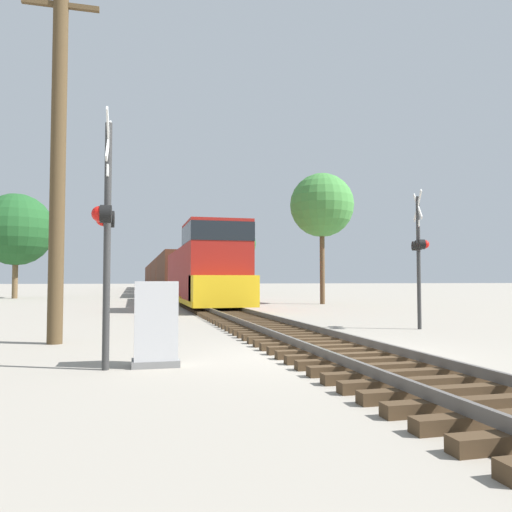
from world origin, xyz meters
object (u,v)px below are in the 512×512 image
(relay_cabinet, at_px, (156,324))
(tree_deep_background, at_px, (237,244))
(freight_train, at_px, (165,276))
(crossing_signal_near, at_px, (106,224))
(crossing_signal_far, at_px, (419,249))
(utility_pole, at_px, (58,156))
(tree_far_right, at_px, (322,206))
(tree_mid_background, at_px, (16,230))

(relay_cabinet, distance_m, tree_deep_background, 50.09)
(freight_train, height_order, relay_cabinet, freight_train)
(crossing_signal_near, relative_size, tree_deep_background, 0.55)
(crossing_signal_far, height_order, utility_pole, utility_pole)
(freight_train, distance_m, relay_cabinet, 55.30)
(freight_train, height_order, crossing_signal_far, freight_train)
(crossing_signal_far, height_order, tree_deep_background, tree_deep_background)
(relay_cabinet, xyz_separation_m, tree_far_right, (11.25, 20.55, 5.52))
(crossing_signal_near, xyz_separation_m, tree_deep_background, (12.41, 48.64, 3.29))
(tree_far_right, xyz_separation_m, tree_deep_background, (0.29, 27.92, -0.49))
(freight_train, height_order, tree_far_right, tree_far_right)
(crossing_signal_near, relative_size, crossing_signal_far, 1.02)
(crossing_signal_near, bearing_deg, crossing_signal_far, 120.06)
(crossing_signal_far, bearing_deg, tree_far_right, 6.03)
(utility_pole, height_order, tree_mid_background, utility_pole)
(utility_pole, bearing_deg, tree_far_right, 51.39)
(crossing_signal_near, bearing_deg, freight_train, 177.05)
(utility_pole, xyz_separation_m, tree_deep_background, (13.74, 44.76, 1.24))
(tree_deep_background, bearing_deg, relay_cabinet, -103.40)
(freight_train, bearing_deg, relay_cabinet, -93.71)
(crossing_signal_far, distance_m, utility_pole, 10.69)
(crossing_signal_near, xyz_separation_m, crossing_signal_far, (9.11, 4.93, 0.00))
(crossing_signal_near, xyz_separation_m, utility_pole, (-1.33, 3.88, 2.04))
(relay_cabinet, bearing_deg, tree_mid_background, 105.37)
(relay_cabinet, distance_m, tree_mid_background, 37.27)
(relay_cabinet, distance_m, tree_far_right, 24.07)
(crossing_signal_near, relative_size, tree_far_right, 0.53)
(tree_mid_background, bearing_deg, tree_deep_background, 31.08)
(crossing_signal_far, bearing_deg, crossing_signal_near, 135.23)
(freight_train, xyz_separation_m, crossing_signal_near, (-4.44, -55.33, 0.40))
(utility_pole, bearing_deg, tree_mid_background, 103.40)
(utility_pole, relative_size, tree_mid_background, 1.02)
(utility_pole, bearing_deg, relay_cabinet, -59.51)
(tree_far_right, bearing_deg, freight_train, 102.50)
(crossing_signal_far, xyz_separation_m, tree_mid_background, (-18.04, 30.85, 3.20))
(tree_far_right, bearing_deg, crossing_signal_far, -100.77)
(freight_train, height_order, tree_mid_background, tree_mid_background)
(crossing_signal_far, relative_size, relay_cabinet, 2.87)
(utility_pole, distance_m, tree_deep_background, 46.83)
(utility_pole, relative_size, tree_deep_background, 1.10)
(tree_mid_background, bearing_deg, freight_train, 55.65)
(relay_cabinet, xyz_separation_m, utility_pole, (-2.19, 3.72, 3.78))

